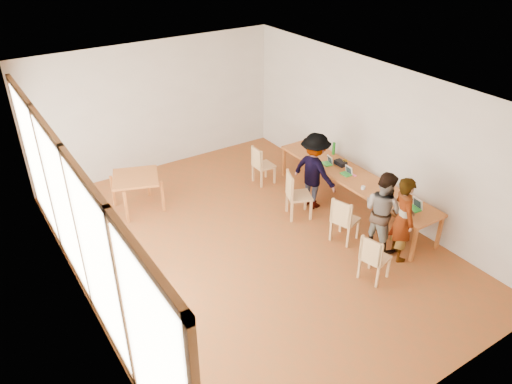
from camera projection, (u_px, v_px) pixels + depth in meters
ground at (250, 245)px, 9.36m from camera, size 8.00×8.00×0.00m
wall_back at (156, 106)px, 11.51m from camera, size 6.00×0.10×3.00m
wall_front at (436, 311)px, 5.71m from camera, size 6.00×0.10×3.00m
wall_right at (375, 136)px, 10.03m from camera, size 0.10×8.00×3.00m
window_wall at (77, 227)px, 7.21m from camera, size 0.10×8.00×3.00m
ceiling at (248, 89)px, 7.85m from camera, size 6.00×8.00×0.04m
communal_table at (354, 178)px, 10.16m from camera, size 0.80×4.00×0.75m
side_table at (136, 180)px, 10.17m from camera, size 0.90×0.90×0.75m
chair_near at (373, 254)px, 8.22m from camera, size 0.50×0.50×0.47m
chair_mid at (343, 216)px, 9.18m from camera, size 0.54×0.54×0.49m
chair_far at (294, 191)px, 9.93m from camera, size 0.60×0.60×0.53m
chair_empty at (260, 162)px, 11.16m from camera, size 0.42×0.42×0.48m
chair_spare at (111, 246)px, 8.44m from camera, size 0.54×0.54×0.46m
person_near at (403, 219)px, 8.67m from camera, size 0.59×0.69×1.61m
person_mid at (382, 211)px, 8.96m from camera, size 0.64×0.79×1.54m
person_far at (314, 171)px, 10.19m from camera, size 0.80×1.16×1.64m
laptop_near at (415, 206)px, 9.03m from camera, size 0.24×0.27×0.21m
laptop_mid at (347, 172)px, 10.19m from camera, size 0.19×0.22×0.18m
laptop_far at (328, 162)px, 10.60m from camera, size 0.22×0.24×0.18m
yellow_mug at (345, 162)px, 10.59m from camera, size 0.14×0.14×0.09m
green_bottle at (334, 149)px, 10.96m from camera, size 0.07×0.07×0.28m
clear_glass at (310, 142)px, 11.48m from camera, size 0.07×0.07×0.09m
condiment_cup at (363, 188)px, 9.67m from camera, size 0.08×0.08×0.06m
pink_phone at (354, 175)px, 10.16m from camera, size 0.05×0.10×0.01m
black_pouch at (341, 163)px, 10.56m from camera, size 0.16×0.26×0.09m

